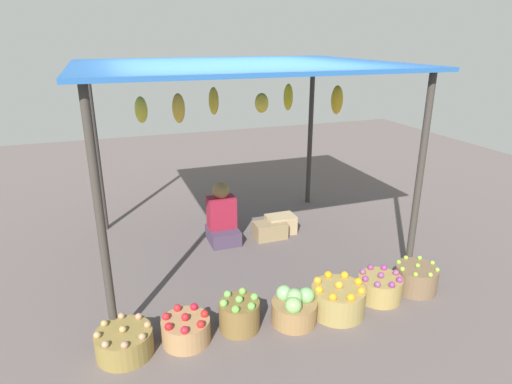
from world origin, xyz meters
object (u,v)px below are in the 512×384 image
object	(u,v)px
basket_red_apples	(186,329)
basket_purple_onions	(380,287)
basket_oranges	(338,299)
basket_limes	(416,278)
basket_cabbages	(294,308)
basket_potatoes	(124,342)
basket_green_apples	(239,314)
wooden_crate_stacked_rear	(270,230)
vendor_person	(222,219)
wooden_crate_near_vendor	(281,224)

from	to	relation	value
basket_red_apples	basket_purple_onions	world-z (taller)	basket_purple_onions
basket_oranges	basket_limes	xyz separation A→B (m)	(0.95, 0.08, -0.01)
basket_red_apples	basket_cabbages	world-z (taller)	basket_cabbages
basket_potatoes	basket_oranges	bearing A→B (deg)	-2.68
basket_red_apples	basket_green_apples	xyz separation A→B (m)	(0.48, 0.01, 0.03)
basket_green_apples	basket_cabbages	bearing A→B (deg)	-9.31
wooden_crate_stacked_rear	basket_oranges	bearing A→B (deg)	-89.88
vendor_person	wooden_crate_near_vendor	size ratio (longest dim) A/B	2.09
basket_purple_onions	wooden_crate_stacked_rear	world-z (taller)	basket_purple_onions
basket_purple_onions	basket_limes	xyz separation A→B (m)	(0.44, 0.01, 0.01)
basket_red_apples	basket_green_apples	bearing A→B (deg)	1.67
basket_potatoes	basket_oranges	xyz separation A→B (m)	(1.92, -0.09, 0.03)
wooden_crate_near_vendor	wooden_crate_stacked_rear	world-z (taller)	wooden_crate_near_vendor
basket_green_apples	wooden_crate_stacked_rear	size ratio (longest dim) A/B	0.89
basket_cabbages	basket_oranges	world-z (taller)	basket_cabbages
wooden_crate_stacked_rear	basket_limes	bearing A→B (deg)	-59.79
basket_purple_onions	wooden_crate_near_vendor	world-z (taller)	basket_purple_onions
basket_purple_onions	basket_limes	size ratio (longest dim) A/B	1.02
basket_red_apples	basket_purple_onions	xyz separation A→B (m)	(1.93, -0.00, 0.01)
vendor_person	basket_limes	xyz separation A→B (m)	(1.55, -1.76, -0.17)
vendor_person	wooden_crate_near_vendor	distance (m)	0.81
wooden_crate_near_vendor	wooden_crate_stacked_rear	distance (m)	0.21
wooden_crate_near_vendor	basket_red_apples	bearing A→B (deg)	-132.61
basket_green_apples	wooden_crate_stacked_rear	world-z (taller)	basket_green_apples
basket_potatoes	basket_oranges	world-z (taller)	basket_oranges
basket_oranges	wooden_crate_near_vendor	bearing A→B (deg)	84.19
basket_potatoes	basket_green_apples	bearing A→B (deg)	0.08
wooden_crate_near_vendor	basket_cabbages	bearing A→B (deg)	-109.15
vendor_person	basket_potatoes	size ratio (longest dim) A/B	1.69
basket_cabbages	basket_oranges	size ratio (longest dim) A/B	0.82
basket_green_apples	basket_limes	xyz separation A→B (m)	(1.89, -0.01, -0.01)
vendor_person	basket_green_apples	world-z (taller)	vendor_person
basket_potatoes	basket_purple_onions	world-z (taller)	basket_purple_onions
basket_oranges	wooden_crate_stacked_rear	distance (m)	1.72
basket_green_apples	wooden_crate_near_vendor	distance (m)	2.06
wooden_crate_near_vendor	basket_purple_onions	bearing A→B (deg)	-79.39
basket_red_apples	vendor_person	bearing A→B (deg)	65.24
basket_oranges	basket_red_apples	bearing A→B (deg)	176.88
vendor_person	basket_limes	bearing A→B (deg)	-48.70
basket_green_apples	basket_limes	world-z (taller)	basket_green_apples
basket_limes	basket_green_apples	bearing A→B (deg)	179.67
basket_limes	basket_potatoes	bearing A→B (deg)	179.81
basket_purple_onions	basket_limes	distance (m)	0.44
basket_oranges	wooden_crate_stacked_rear	world-z (taller)	basket_oranges
basket_oranges	wooden_crate_stacked_rear	xyz separation A→B (m)	(-0.00, 1.72, -0.04)
vendor_person	basket_red_apples	size ratio (longest dim) A/B	1.89
basket_oranges	wooden_crate_stacked_rear	size ratio (longest dim) A/B	1.24
basket_oranges	basket_limes	bearing A→B (deg)	4.82
basket_red_apples	basket_limes	bearing A→B (deg)	0.07
basket_cabbages	basket_green_apples	bearing A→B (deg)	170.69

